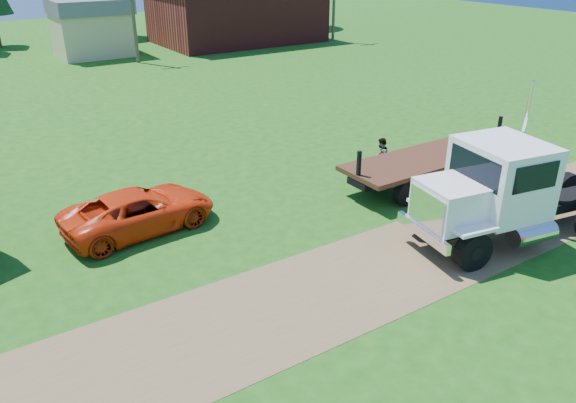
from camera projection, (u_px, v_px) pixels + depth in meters
ground at (352, 281)px, 16.40m from camera, size 140.00×140.00×0.00m
dirt_track at (352, 280)px, 16.39m from camera, size 120.00×4.20×0.01m
white_semi_tractor at (501, 192)px, 17.91m from camera, size 8.57×4.06×5.06m
orange_pickup at (139, 210)px, 19.02m from camera, size 5.39×2.88×1.44m
flatbed_trailer at (433, 161)px, 22.84m from camera, size 8.24×2.54×2.11m
spectator_b at (381, 157)px, 23.53m from camera, size 0.99×0.93×1.61m
brick_building at (237, 13)px, 54.58m from camera, size 15.40×10.40×5.30m
tan_shed at (92, 27)px, 47.72m from camera, size 6.20×5.40×4.70m
utility_poles at (132, 2)px, 43.96m from camera, size 42.20×0.28×9.00m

